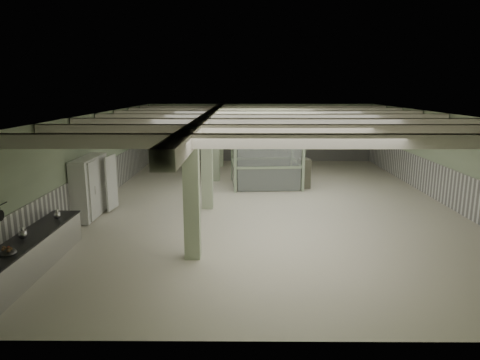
{
  "coord_description": "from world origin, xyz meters",
  "views": [
    {
      "loc": [
        -1.13,
        -17.1,
        4.6
      ],
      "look_at": [
        -1.23,
        -1.87,
        1.3
      ],
      "focal_mm": 32.0,
      "sensor_mm": 36.0,
      "label": 1
    }
  ],
  "objects_px": {
    "guard_booth": "(266,148)",
    "prep_counter": "(29,255)",
    "filing_cabinet": "(304,173)",
    "walkin_cooler": "(91,187)"
  },
  "relations": [
    {
      "from": "walkin_cooler",
      "to": "guard_booth",
      "type": "distance_m",
      "value": 8.32
    },
    {
      "from": "prep_counter",
      "to": "filing_cabinet",
      "type": "bearing_deg",
      "value": 48.75
    },
    {
      "from": "walkin_cooler",
      "to": "filing_cabinet",
      "type": "distance_m",
      "value": 9.52
    },
    {
      "from": "walkin_cooler",
      "to": "filing_cabinet",
      "type": "height_order",
      "value": "walkin_cooler"
    },
    {
      "from": "guard_booth",
      "to": "filing_cabinet",
      "type": "xyz_separation_m",
      "value": [
        1.76,
        -0.47,
        -1.1
      ]
    },
    {
      "from": "prep_counter",
      "to": "guard_booth",
      "type": "distance_m",
      "value": 11.91
    },
    {
      "from": "prep_counter",
      "to": "filing_cabinet",
      "type": "relative_size",
      "value": 3.55
    },
    {
      "from": "prep_counter",
      "to": "walkin_cooler",
      "type": "height_order",
      "value": "walkin_cooler"
    },
    {
      "from": "walkin_cooler",
      "to": "prep_counter",
      "type": "bearing_deg",
      "value": -89.01
    },
    {
      "from": "guard_booth",
      "to": "prep_counter",
      "type": "bearing_deg",
      "value": -127.78
    }
  ]
}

